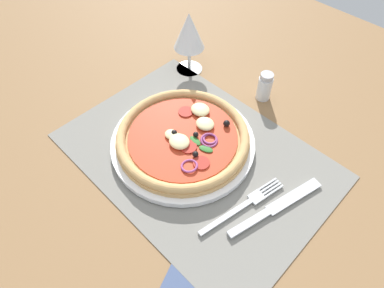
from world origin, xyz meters
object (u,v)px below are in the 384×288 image
pizza (184,136)px  knife (277,207)px  plate (184,141)px  pepper_shaker (265,87)px  fork (246,204)px  wine_glass (189,33)px

pizza → knife: pizza is taller
plate → pizza: (0.05, 0.08, 1.72)cm
plate → knife: (21.80, 1.27, -0.38)cm
pizza → pepper_shaker: (2.78, 22.28, 0.50)cm
pizza → fork: pizza is taller
plate → pepper_shaker: size_ratio=4.29×
plate → wine_glass: (-16.38, 17.82, 9.04)cm
plate → pepper_shaker: (2.83, 22.36, 2.22)cm
fork → plate: bearing=94.6°
plate → pepper_shaker: bearing=82.8°
pizza → knife: 21.88cm
wine_glass → pepper_shaker: bearing=13.3°
pizza → pepper_shaker: 22.46cm
plate → knife: 21.84cm
plate → wine_glass: wine_glass is taller
pizza → fork: 17.85cm
pizza → pepper_shaker: size_ratio=3.94×
pizza → knife: size_ratio=1.33×
pizza → fork: bearing=-6.8°
knife → wine_glass: 42.66cm
knife → fork: bearing=142.4°
plate → pepper_shaker: pepper_shaker is taller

